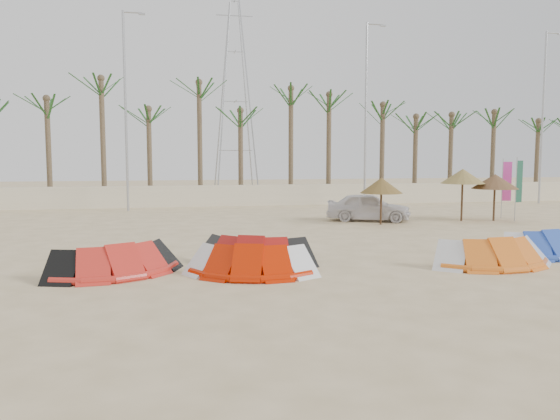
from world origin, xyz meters
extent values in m
plane|color=beige|center=(0.00, 0.00, 0.00)|extent=(120.00, 120.00, 0.00)
cube|color=beige|center=(0.00, 22.00, 0.65)|extent=(60.00, 0.30, 1.30)
cylinder|color=brown|center=(-4.00, 23.50, 3.25)|extent=(0.32, 0.32, 6.50)
ellipsoid|color=#194719|center=(-4.00, 23.50, 6.50)|extent=(4.00, 4.00, 2.40)
cylinder|color=brown|center=(6.00, 23.50, 3.25)|extent=(0.32, 0.32, 6.50)
ellipsoid|color=#194719|center=(6.00, 23.50, 6.50)|extent=(4.00, 4.00, 2.40)
cylinder|color=brown|center=(16.00, 23.50, 3.25)|extent=(0.32, 0.32, 6.50)
ellipsoid|color=#194719|center=(16.00, 23.50, 6.50)|extent=(4.00, 4.00, 2.40)
cylinder|color=brown|center=(24.00, 23.50, 3.25)|extent=(0.32, 0.32, 6.50)
ellipsoid|color=#194719|center=(24.00, 23.50, 6.50)|extent=(4.00, 4.00, 2.40)
cylinder|color=#A5A8AD|center=(-6.00, 20.00, 5.50)|extent=(0.14, 0.14, 11.00)
cylinder|color=#A5A8AD|center=(-5.50, 20.00, 10.90)|extent=(1.00, 0.08, 0.08)
cube|color=#A5A8AD|center=(-5.00, 20.00, 10.85)|extent=(0.35, 0.14, 0.10)
cylinder|color=#A5A8AD|center=(8.00, 20.00, 5.50)|extent=(0.14, 0.14, 11.00)
cylinder|color=#A5A8AD|center=(8.50, 20.00, 10.90)|extent=(1.00, 0.08, 0.08)
cube|color=#A5A8AD|center=(9.00, 20.00, 10.85)|extent=(0.35, 0.14, 0.10)
cylinder|color=#A5A8AD|center=(20.00, 20.00, 5.50)|extent=(0.14, 0.14, 11.00)
cylinder|color=#A5A8AD|center=(20.50, 20.00, 10.90)|extent=(1.00, 0.08, 0.08)
cube|color=#A5A8AD|center=(21.00, 20.00, 10.85)|extent=(0.35, 0.14, 0.10)
cylinder|color=red|center=(-4.94, 2.77, 0.10)|extent=(2.98, 1.69, 0.20)
cube|color=black|center=(-6.41, 2.87, 0.25)|extent=(1.04, 1.25, 0.40)
cube|color=black|center=(-3.47, 2.87, 0.25)|extent=(1.04, 1.25, 0.40)
cylinder|color=#A11511|center=(-1.25, 3.51, 0.10)|extent=(2.99, 1.43, 0.20)
cube|color=black|center=(-2.68, 3.61, 0.25)|extent=(0.99, 1.25, 0.40)
cube|color=black|center=(0.17, 3.61, 0.25)|extent=(0.99, 1.25, 0.40)
cylinder|color=#BB1B00|center=(-1.55, 2.05, 0.10)|extent=(2.98, 1.05, 0.20)
cube|color=silver|center=(-2.92, 2.15, 0.25)|extent=(0.89, 1.22, 0.40)
cube|color=silver|center=(-0.18, 2.15, 0.25)|extent=(0.89, 1.22, 0.40)
cylinder|color=orange|center=(5.29, 1.91, 0.10)|extent=(3.25, 0.43, 0.20)
cube|color=silver|center=(3.83, 2.01, 0.25)|extent=(0.68, 1.14, 0.40)
cube|color=silver|center=(6.75, 2.01, 0.25)|extent=(0.68, 1.14, 0.40)
cylinder|color=#294CB3|center=(7.73, 2.94, 0.10)|extent=(2.73, 0.56, 0.20)
cube|color=white|center=(6.50, 3.04, 0.25)|extent=(0.74, 1.17, 0.40)
cylinder|color=#4C331E|center=(5.72, 11.50, 1.01)|extent=(0.10, 0.10, 2.02)
cone|color=brown|center=(5.72, 11.50, 1.77)|extent=(1.92, 1.92, 0.70)
cylinder|color=#4C331E|center=(10.00, 12.04, 1.19)|extent=(0.10, 0.10, 2.39)
cone|color=#9F8747|center=(10.00, 12.04, 2.14)|extent=(2.06, 2.06, 0.70)
cylinder|color=#4C331E|center=(11.56, 11.83, 1.07)|extent=(0.10, 0.10, 2.14)
cone|color=brown|center=(11.56, 11.83, 1.89)|extent=(2.18, 2.18, 0.70)
cylinder|color=#A5A8AD|center=(12.53, 12.71, 1.49)|extent=(0.04, 0.04, 2.97)
cube|color=#FF43C2|center=(12.75, 12.71, 1.84)|extent=(0.40, 0.18, 1.93)
cylinder|color=#A5A8AD|center=(12.43, 11.46, 1.52)|extent=(0.04, 0.04, 3.04)
cube|color=#194B37|center=(12.65, 11.46, 1.89)|extent=(0.41, 0.14, 1.98)
imported|color=silver|center=(5.65, 12.92, 0.67)|extent=(4.24, 2.94, 1.34)
camera|label=1|loc=(-3.44, -11.67, 3.08)|focal=35.00mm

